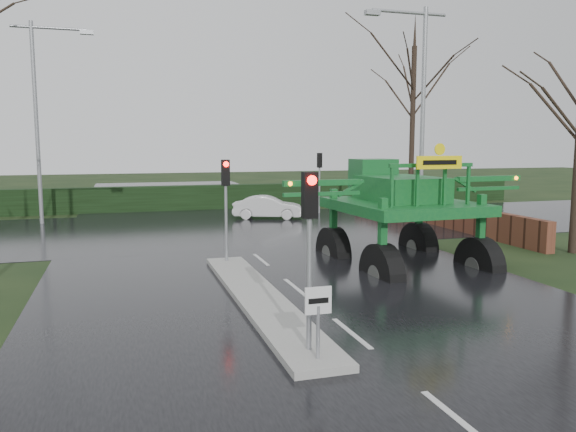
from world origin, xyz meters
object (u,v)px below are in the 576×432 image
object	(u,v)px
traffic_signal_mid	(226,188)
crop_sprayer	(379,198)
white_sedan	(268,219)
traffic_signal_far	(319,169)
street_light_left_far	(42,104)
keep_left_sign	(318,311)
street_light_right	(417,100)
traffic_signal_near	(310,223)

from	to	relation	value
traffic_signal_mid	crop_sprayer	bearing A→B (deg)	-31.47
traffic_signal_mid	white_sedan	bearing A→B (deg)	68.71
traffic_signal_far	white_sedan	distance (m)	4.59
crop_sprayer	white_sedan	xyz separation A→B (m)	(0.03, 13.67, -2.39)
crop_sprayer	white_sedan	world-z (taller)	crop_sprayer
traffic_signal_far	street_light_left_far	xyz separation A→B (m)	(-14.69, -0.01, 3.40)
traffic_signal_mid	street_light_left_far	world-z (taller)	street_light_left_far
street_light_left_far	crop_sprayer	size ratio (longest dim) A/B	1.10
keep_left_sign	street_light_left_far	world-z (taller)	street_light_left_far
street_light_right	white_sedan	bearing A→B (deg)	128.38
street_light_right	crop_sprayer	world-z (taller)	street_light_right
traffic_signal_far	street_light_left_far	world-z (taller)	street_light_left_far
street_light_right	street_light_left_far	distance (m)	18.24
street_light_right	traffic_signal_mid	bearing A→B (deg)	-154.60
traffic_signal_far	street_light_right	distance (m)	8.86
traffic_signal_near	white_sedan	size ratio (longest dim) A/B	0.95
traffic_signal_near	traffic_signal_mid	bearing A→B (deg)	90.00
white_sedan	traffic_signal_far	bearing A→B (deg)	-47.92
traffic_signal_near	crop_sprayer	distance (m)	7.27
traffic_signal_near	crop_sprayer	bearing A→B (deg)	54.00
crop_sprayer	traffic_signal_near	bearing A→B (deg)	-129.05
traffic_signal_mid	street_light_left_far	xyz separation A→B (m)	(-6.89, 12.51, 3.40)
keep_left_sign	traffic_signal_far	world-z (taller)	traffic_signal_far
street_light_right	crop_sprayer	bearing A→B (deg)	-126.23
traffic_signal_near	traffic_signal_mid	size ratio (longest dim) A/B	1.00
keep_left_sign	traffic_signal_mid	size ratio (longest dim) A/B	0.38
street_light_right	street_light_left_far	size ratio (longest dim) A/B	1.00
keep_left_sign	traffic_signal_near	world-z (taller)	traffic_signal_near
traffic_signal_far	street_light_right	xyz separation A→B (m)	(1.69, -8.01, 3.40)
traffic_signal_near	keep_left_sign	bearing A→B (deg)	-90.00
street_light_left_far	crop_sprayer	xyz separation A→B (m)	(11.17, -15.12, -3.60)
traffic_signal_near	street_light_left_far	bearing A→B (deg)	108.17
keep_left_sign	crop_sprayer	bearing A→B (deg)	56.16
traffic_signal_mid	traffic_signal_far	bearing A→B (deg)	58.07
keep_left_sign	traffic_signal_mid	distance (m)	9.12
traffic_signal_mid	street_light_right	distance (m)	11.05
keep_left_sign	traffic_signal_mid	bearing A→B (deg)	90.00
street_light_right	white_sedan	xyz separation A→B (m)	(-5.19, 6.55, -5.99)
traffic_signal_far	white_sedan	size ratio (longest dim) A/B	0.95
traffic_signal_near	traffic_signal_far	world-z (taller)	same
traffic_signal_far	crop_sprayer	size ratio (longest dim) A/B	0.39
keep_left_sign	crop_sprayer	world-z (taller)	crop_sprayer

